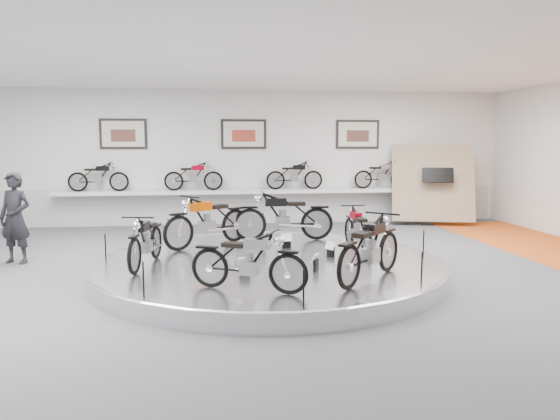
{
  "coord_description": "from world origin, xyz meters",
  "views": [
    {
      "loc": [
        -1.06,
        -9.47,
        2.43
      ],
      "look_at": [
        0.26,
        0.6,
        1.18
      ],
      "focal_mm": 35.0,
      "sensor_mm": 36.0,
      "label": 1
    }
  ],
  "objects": [
    {
      "name": "wall_front",
      "position": [
        0.0,
        -7.0,
        2.0
      ],
      "size": [
        16.0,
        0.0,
        16.0
      ],
      "primitive_type": "plane",
      "rotation": [
        -1.57,
        0.0,
        0.0
      ],
      "color": "silver",
      "rests_on": "floor"
    },
    {
      "name": "bike_d",
      "position": [
        -2.16,
        0.06,
        0.76
      ],
      "size": [
        0.84,
        1.65,
        0.93
      ],
      "primitive_type": null,
      "rotation": [
        0.0,
        0.0,
        4.53
      ],
      "color": "black",
      "rests_on": "display_platform"
    },
    {
      "name": "platform_rim",
      "position": [
        0.0,
        0.3,
        0.27
      ],
      "size": [
        6.4,
        6.4,
        0.1
      ],
      "primitive_type": "torus",
      "color": "#B2B2BA",
      "rests_on": "display_platform"
    },
    {
      "name": "shelf_bike_a",
      "position": [
        -4.2,
        6.7,
        1.42
      ],
      "size": [
        1.22,
        0.43,
        0.73
      ],
      "primitive_type": null,
      "color": "black",
      "rests_on": "shelf"
    },
    {
      "name": "shelf",
      "position": [
        0.0,
        6.7,
        1.0
      ],
      "size": [
        11.0,
        0.55,
        0.1
      ],
      "primitive_type": "cube",
      "color": "silver",
      "rests_on": "wall_back"
    },
    {
      "name": "display_panel",
      "position": [
        5.6,
        6.1,
        1.25
      ],
      "size": [
        2.56,
        1.52,
        2.3
      ],
      "primitive_type": "cube",
      "rotation": [
        -0.35,
        0.0,
        -0.26
      ],
      "color": "#977661",
      "rests_on": "floor"
    },
    {
      "name": "bike_c",
      "position": [
        -1.09,
        1.8,
        0.84
      ],
      "size": [
        1.86,
        1.65,
        1.09
      ],
      "primitive_type": null,
      "rotation": [
        0.0,
        0.0,
        3.8
      ],
      "color": "#B64700",
      "rests_on": "display_platform"
    },
    {
      "name": "ceiling",
      "position": [
        0.0,
        0.0,
        4.0
      ],
      "size": [
        16.0,
        16.0,
        0.0
      ],
      "primitive_type": "plane",
      "rotation": [
        3.14,
        0.0,
        0.0
      ],
      "color": "white",
      "rests_on": "wall_back"
    },
    {
      "name": "dado_band",
      "position": [
        0.0,
        6.98,
        0.55
      ],
      "size": [
        15.68,
        0.04,
        1.1
      ],
      "primitive_type": "cube",
      "color": "#BCBCBA",
      "rests_on": "floor"
    },
    {
      "name": "poster_right",
      "position": [
        3.5,
        6.96,
        2.7
      ],
      "size": [
        1.35,
        0.06,
        0.88
      ],
      "primitive_type": "cube",
      "color": "beige",
      "rests_on": "wall_back"
    },
    {
      "name": "floor",
      "position": [
        0.0,
        0.0,
        0.0
      ],
      "size": [
        16.0,
        16.0,
        0.0
      ],
      "primitive_type": "plane",
      "color": "#4E4E50",
      "rests_on": "ground"
    },
    {
      "name": "wall_back",
      "position": [
        0.0,
        7.0,
        2.0
      ],
      "size": [
        16.0,
        0.0,
        16.0
      ],
      "primitive_type": "plane",
      "rotation": [
        1.57,
        0.0,
        0.0
      ],
      "color": "silver",
      "rests_on": "floor"
    },
    {
      "name": "visitor",
      "position": [
        -4.96,
        2.05,
        0.93
      ],
      "size": [
        0.79,
        0.64,
        1.86
      ],
      "primitive_type": "imported",
      "rotation": [
        0.0,
        0.0,
        -0.34
      ],
      "color": "black",
      "rests_on": "floor"
    },
    {
      "name": "shelf_bike_d",
      "position": [
        4.2,
        6.7,
        1.42
      ],
      "size": [
        1.22,
        0.43,
        0.73
      ],
      "primitive_type": null,
      "color": "#A2A2A6",
      "rests_on": "shelf"
    },
    {
      "name": "display_platform",
      "position": [
        0.0,
        0.3,
        0.15
      ],
      "size": [
        6.4,
        6.4,
        0.3
      ],
      "primitive_type": "cylinder",
      "color": "silver",
      "rests_on": "floor"
    },
    {
      "name": "shelf_bike_c",
      "position": [
        1.5,
        6.7,
        1.42
      ],
      "size": [
        1.22,
        0.43,
        0.73
      ],
      "primitive_type": null,
      "color": "black",
      "rests_on": "shelf"
    },
    {
      "name": "poster_center",
      "position": [
        0.0,
        6.96,
        2.7
      ],
      "size": [
        1.35,
        0.06,
        0.88
      ],
      "primitive_type": "cube",
      "color": "beige",
      "rests_on": "wall_back"
    },
    {
      "name": "poster_left",
      "position": [
        -3.5,
        6.96,
        2.7
      ],
      "size": [
        1.35,
        0.06,
        0.88
      ],
      "primitive_type": "cube",
      "color": "beige",
      "rests_on": "wall_back"
    },
    {
      "name": "bike_b",
      "position": [
        0.56,
        2.27,
        0.85
      ],
      "size": [
        1.88,
        0.72,
        1.1
      ],
      "primitive_type": null,
      "rotation": [
        0.0,
        0.0,
        3.11
      ],
      "color": "black",
      "rests_on": "display_platform"
    },
    {
      "name": "shelf_bike_b",
      "position": [
        -1.5,
        6.7,
        1.42
      ],
      "size": [
        1.22,
        0.43,
        0.73
      ],
      "primitive_type": null,
      "color": "#940013",
      "rests_on": "shelf"
    },
    {
      "name": "bike_e",
      "position": [
        -0.51,
        -1.77,
        0.75
      ],
      "size": [
        1.62,
        1.16,
        0.9
      ],
      "primitive_type": null,
      "rotation": [
        0.0,
        0.0,
        5.83
      ],
      "color": "#A2A2A6",
      "rests_on": "display_platform"
    },
    {
      "name": "bike_a",
      "position": [
        1.87,
        0.96,
        0.74
      ],
      "size": [
        0.55,
        1.5,
        0.88
      ],
      "primitive_type": null,
      "rotation": [
        0.0,
        0.0,
        1.59
      ],
      "color": "#940013",
      "rests_on": "display_platform"
    },
    {
      "name": "bike_f",
      "position": [
        1.42,
        -1.39,
        0.81
      ],
      "size": [
        1.63,
        1.71,
        1.03
      ],
      "primitive_type": null,
      "rotation": [
        0.0,
        0.0,
        7.11
      ],
      "color": "black",
      "rests_on": "display_platform"
    }
  ]
}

